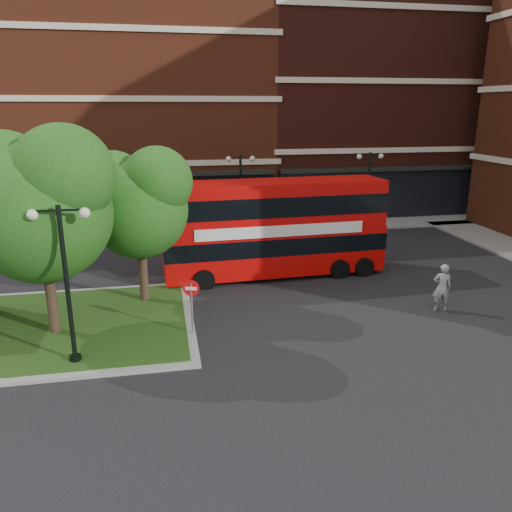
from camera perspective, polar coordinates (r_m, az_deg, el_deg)
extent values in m
plane|color=black|center=(16.55, -0.51, -10.85)|extent=(120.00, 120.00, 0.00)
cube|color=slate|center=(31.97, -5.83, 2.87)|extent=(44.00, 3.00, 0.12)
cube|color=maroon|center=(38.82, -19.48, 14.83)|extent=(26.00, 12.00, 14.00)
cube|color=#471911|center=(41.88, 13.11, 16.77)|extent=(18.00, 12.00, 16.00)
cube|color=gray|center=(19.77, -25.92, -7.68)|extent=(12.60, 7.60, 0.12)
cube|color=#19380F|center=(19.76, -25.93, -7.64)|extent=(12.00, 7.00, 0.15)
cylinder|color=#2D2116|center=(18.29, -22.52, -2.77)|extent=(0.36, 0.36, 3.92)
sphere|color=#1A4812|center=(17.69, -23.38, 4.52)|extent=(4.60, 4.60, 4.60)
sphere|color=#1A4812|center=(18.49, -26.77, 7.46)|extent=(3.45, 3.45, 3.45)
sphere|color=#1A4812|center=(16.87, -21.11, 8.60)|extent=(3.22, 3.22, 3.22)
cylinder|color=#2D2116|center=(20.34, -12.84, -0.65)|extent=(0.36, 0.36, 3.47)
sphere|color=#1A4812|center=(19.83, -13.24, 5.17)|extent=(3.80, 3.80, 3.80)
sphere|color=#1A4812|center=(20.32, -16.03, 7.55)|extent=(2.85, 2.85, 2.85)
sphere|color=#1A4812|center=(19.25, -11.21, 8.34)|extent=(2.66, 2.66, 2.66)
cylinder|color=black|center=(15.79, -20.75, -3.49)|extent=(0.14, 0.14, 5.00)
cylinder|color=black|center=(16.70, -19.92, -11.09)|extent=(0.36, 0.36, 0.30)
cube|color=black|center=(15.18, -21.66, 4.87)|extent=(1.40, 0.06, 0.06)
sphere|color=#F2EACC|center=(15.35, -24.19, 4.31)|extent=(0.32, 0.32, 0.32)
sphere|color=#F2EACC|center=(15.08, -19.01, 4.68)|extent=(0.32, 0.32, 0.32)
cylinder|color=black|center=(29.76, -1.76, 6.72)|extent=(0.14, 0.14, 5.00)
cylinder|color=black|center=(30.25, -1.72, 2.33)|extent=(0.36, 0.36, 0.30)
cube|color=black|center=(29.44, -1.80, 11.23)|extent=(1.40, 0.06, 0.06)
sphere|color=#F2EACC|center=(29.35, -3.17, 11.00)|extent=(0.32, 0.32, 0.32)
sphere|color=#F2EACC|center=(29.57, -0.43, 11.06)|extent=(0.32, 0.32, 0.32)
cylinder|color=black|center=(31.99, 12.65, 7.03)|extent=(0.14, 0.14, 5.00)
cylinder|color=black|center=(32.45, 12.39, 2.94)|extent=(0.36, 0.36, 0.30)
cube|color=black|center=(31.69, 12.92, 11.22)|extent=(1.40, 0.06, 0.06)
sphere|color=#F2EACC|center=(31.43, 11.72, 11.06)|extent=(0.32, 0.32, 0.32)
sphere|color=#F2EACC|center=(31.99, 14.08, 11.01)|extent=(0.32, 0.32, 0.32)
cube|color=#BF0807|center=(23.31, 2.06, 1.11)|extent=(10.32, 2.82, 1.95)
cube|color=#BF0807|center=(22.86, 2.11, 5.82)|extent=(10.22, 2.79, 1.95)
cube|color=black|center=(22.84, 2.12, 6.06)|extent=(10.32, 2.82, 0.88)
cube|color=silver|center=(21.94, 2.93, 2.86)|extent=(7.66, 0.41, 0.51)
imported|color=gray|center=(20.62, 20.49, -3.38)|extent=(0.80, 0.65, 1.90)
imported|color=#A1A3A8|center=(29.76, -11.35, 2.94)|extent=(4.51, 2.15, 1.49)
imported|color=white|center=(31.47, 8.25, 3.65)|extent=(3.98, 1.66, 1.28)
cylinder|color=slate|center=(17.30, -7.33, -6.16)|extent=(0.07, 0.07, 1.95)
cylinder|color=red|center=(17.01, -7.43, -3.68)|extent=(0.56, 0.20, 0.57)
cube|color=white|center=(17.01, -7.43, -3.68)|extent=(0.39, 0.14, 0.11)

